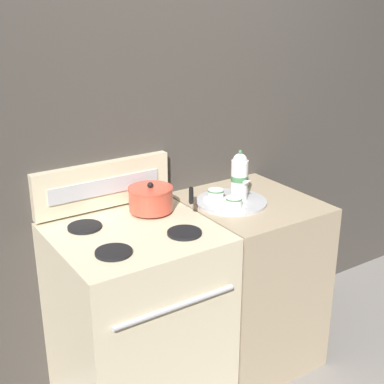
% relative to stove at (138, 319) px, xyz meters
% --- Properties ---
extents(ground_plane, '(6.00, 6.00, 0.00)m').
position_rel_stove_xyz_m(ground_plane, '(0.30, 0.00, -0.45)').
color(ground_plane, gray).
extents(wall_back, '(6.00, 0.05, 2.20)m').
position_rel_stove_xyz_m(wall_back, '(0.30, 0.35, 0.65)').
color(wall_back, '#423D38').
rests_on(wall_back, ground).
extents(stove, '(0.70, 0.68, 0.92)m').
position_rel_stove_xyz_m(stove, '(0.00, 0.00, 0.00)').
color(stove, beige).
rests_on(stove, ground).
extents(control_panel, '(0.68, 0.05, 0.22)m').
position_rel_stove_xyz_m(control_panel, '(-0.00, 0.30, 0.57)').
color(control_panel, beige).
rests_on(control_panel, stove).
extents(side_counter, '(0.59, 0.65, 0.90)m').
position_rel_stove_xyz_m(side_counter, '(0.66, 0.00, -0.00)').
color(side_counter, tan).
rests_on(side_counter, ground).
extents(saucepan, '(0.32, 0.29, 0.14)m').
position_rel_stove_xyz_m(saucepan, '(0.17, 0.15, 0.52)').
color(saucepan, '#D14C38').
rests_on(saucepan, stove).
extents(serving_tray, '(0.35, 0.35, 0.01)m').
position_rel_stove_xyz_m(serving_tray, '(0.56, 0.03, 0.46)').
color(serving_tray, '#B2B2B7').
rests_on(serving_tray, side_counter).
extents(teapot, '(0.09, 0.14, 0.25)m').
position_rel_stove_xyz_m(teapot, '(0.60, 0.03, 0.58)').
color(teapot, white).
rests_on(teapot, serving_tray).
extents(teacup_left, '(0.12, 0.12, 0.05)m').
position_rel_stove_xyz_m(teacup_left, '(0.50, 0.08, 0.49)').
color(teacup_left, white).
rests_on(teacup_left, serving_tray).
extents(teacup_right, '(0.12, 0.12, 0.05)m').
position_rel_stove_xyz_m(teacup_right, '(0.50, -0.06, 0.49)').
color(teacup_right, white).
rests_on(teacup_right, serving_tray).
extents(creamer_jug, '(0.07, 0.07, 0.08)m').
position_rel_stove_xyz_m(creamer_jug, '(0.67, 0.09, 0.50)').
color(creamer_jug, white).
rests_on(creamer_jug, serving_tray).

